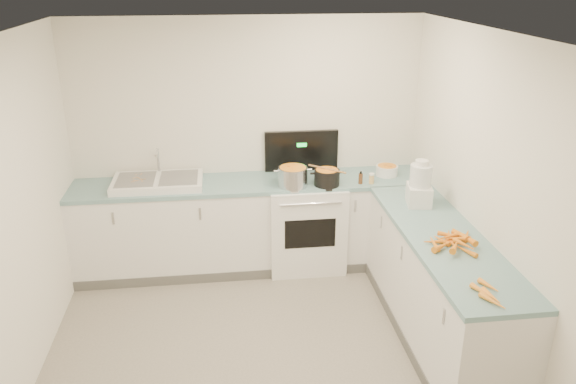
{
  "coord_description": "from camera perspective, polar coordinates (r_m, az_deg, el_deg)",
  "views": [
    {
      "loc": [
        -0.28,
        -3.51,
        2.91
      ],
      "look_at": [
        0.3,
        1.1,
        1.05
      ],
      "focal_mm": 35.0,
      "sensor_mm": 36.0,
      "label": 1
    }
  ],
  "objects": [
    {
      "name": "wall_back",
      "position": [
        5.76,
        -4.11,
        5.02
      ],
      "size": [
        3.5,
        0.0,
        2.5
      ],
      "primitive_type": null,
      "rotation": [
        1.57,
        0.0,
        0.0
      ],
      "color": "white",
      "rests_on": "ground"
    },
    {
      "name": "ceiling",
      "position": [
        3.54,
        -2.67,
        15.16
      ],
      "size": [
        3.5,
        4.0,
        0.0
      ],
      "primitive_type": null,
      "rotation": [
        3.14,
        0.0,
        0.0
      ],
      "color": "white",
      "rests_on": "ground"
    },
    {
      "name": "sink",
      "position": [
        5.59,
        -13.1,
        1.01
      ],
      "size": [
        0.86,
        0.52,
        0.31
      ],
      "color": "white",
      "rests_on": "counter_back"
    },
    {
      "name": "stove",
      "position": [
        5.79,
        1.73,
        -3.03
      ],
      "size": [
        0.76,
        0.65,
        1.36
      ],
      "color": "white",
      "rests_on": "ground"
    },
    {
      "name": "spice_jar",
      "position": [
        5.55,
        8.48,
        1.3
      ],
      "size": [
        0.05,
        0.05,
        0.09
      ],
      "primitive_type": "cylinder",
      "color": "#E5B266",
      "rests_on": "counter_back"
    },
    {
      "name": "wall_right",
      "position": [
        4.38,
        21.11,
        -2.0
      ],
      "size": [
        0.0,
        4.0,
        2.5
      ],
      "primitive_type": null,
      "rotation": [
        1.57,
        0.0,
        -1.57
      ],
      "color": "white",
      "rests_on": "ground"
    },
    {
      "name": "black_pot",
      "position": [
        5.46,
        3.97,
        1.38
      ],
      "size": [
        0.28,
        0.28,
        0.18
      ],
      "primitive_type": "cylinder",
      "rotation": [
        0.0,
        0.0,
        0.16
      ],
      "color": "black",
      "rests_on": "stove"
    },
    {
      "name": "wooden_spoon",
      "position": [
        5.42,
        3.99,
        2.35
      ],
      "size": [
        0.32,
        0.29,
        0.02
      ],
      "primitive_type": "cylinder",
      "rotation": [
        1.57,
        0.0,
        0.84
      ],
      "color": "#AD7A47",
      "rests_on": "black_pot"
    },
    {
      "name": "counter_right",
      "position": [
        4.84,
        15.06,
        -9.26
      ],
      "size": [
        0.62,
        2.2,
        0.94
      ],
      "color": "white",
      "rests_on": "ground"
    },
    {
      "name": "extract_bottle",
      "position": [
        5.53,
        7.38,
        1.35
      ],
      "size": [
        0.04,
        0.04,
        0.1
      ],
      "primitive_type": "cylinder",
      "color": "#593319",
      "rests_on": "counter_back"
    },
    {
      "name": "counter_back",
      "position": [
        5.76,
        -3.72,
        -3.29
      ],
      "size": [
        3.5,
        0.62,
        0.94
      ],
      "color": "white",
      "rests_on": "ground"
    },
    {
      "name": "mixing_bowl",
      "position": [
        5.8,
        10.0,
        2.16
      ],
      "size": [
        0.28,
        0.28,
        0.1
      ],
      "primitive_type": "cylinder",
      "rotation": [
        0.0,
        0.0,
        0.32
      ],
      "color": "white",
      "rests_on": "counter_back"
    },
    {
      "name": "peeled_carrots",
      "position": [
        3.89,
        19.7,
        -9.7
      ],
      "size": [
        0.18,
        0.36,
        0.04
      ],
      "color": "orange",
      "rests_on": "counter_right"
    },
    {
      "name": "peelings",
      "position": [
        5.6,
        -15.06,
        1.28
      ],
      "size": [
        0.22,
        0.23,
        0.01
      ],
      "color": "tan",
      "rests_on": "sink"
    },
    {
      "name": "steel_pot",
      "position": [
        5.42,
        0.49,
        1.47
      ],
      "size": [
        0.31,
        0.31,
        0.21
      ],
      "primitive_type": "cylinder",
      "rotation": [
        0.0,
        0.0,
        0.09
      ],
      "color": "silver",
      "rests_on": "stove"
    },
    {
      "name": "carrot_pile",
      "position": [
        4.47,
        16.53,
        -4.73
      ],
      "size": [
        0.44,
        0.45,
        0.09
      ],
      "color": "orange",
      "rests_on": "counter_right"
    },
    {
      "name": "food_processor",
      "position": [
        5.09,
        13.24,
        0.62
      ],
      "size": [
        0.24,
        0.28,
        0.42
      ],
      "color": "white",
      "rests_on": "counter_right"
    },
    {
      "name": "floor",
      "position": [
        4.57,
        -2.1,
        -17.79
      ],
      "size": [
        3.5,
        4.0,
        0.0
      ],
      "primitive_type": null,
      "color": "gray",
      "rests_on": "ground"
    }
  ]
}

